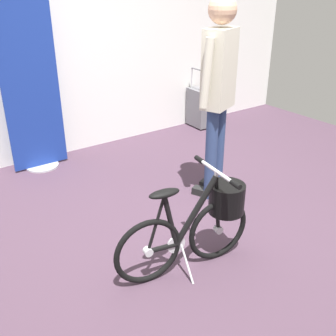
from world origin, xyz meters
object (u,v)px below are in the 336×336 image
object	(u,v)px
rolling_suitcase	(199,107)
floor_banner_stand	(32,97)
visitor_near_wall	(218,87)
folding_bike_foreground	(201,221)

from	to	relation	value
rolling_suitcase	floor_banner_stand	bearing A→B (deg)	-179.38
visitor_near_wall	rolling_suitcase	world-z (taller)	visitor_near_wall
floor_banner_stand	rolling_suitcase	size ratio (longest dim) A/B	2.13
floor_banner_stand	folding_bike_foreground	distance (m)	2.41
floor_banner_stand	visitor_near_wall	size ratio (longest dim) A/B	0.97
folding_bike_foreground	rolling_suitcase	world-z (taller)	rolling_suitcase
floor_banner_stand	folding_bike_foreground	size ratio (longest dim) A/B	1.66
folding_bike_foreground	visitor_near_wall	size ratio (longest dim) A/B	0.59
floor_banner_stand	visitor_near_wall	bearing A→B (deg)	-54.16
visitor_near_wall	rolling_suitcase	distance (m)	2.13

